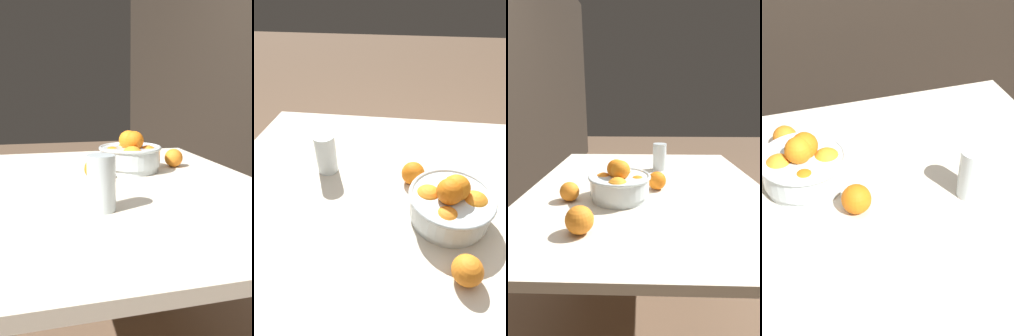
# 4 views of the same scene
# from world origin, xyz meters

# --- Properties ---
(ground_plane) EXTENTS (12.00, 12.00, 0.00)m
(ground_plane) POSITION_xyz_m (0.00, 0.00, 0.00)
(ground_plane) COLOR brown
(dining_table) EXTENTS (1.24, 0.99, 0.71)m
(dining_table) POSITION_xyz_m (0.00, 0.00, 0.64)
(dining_table) COLOR beige
(dining_table) RESTS_ON ground_plane
(fruit_bowl) EXTENTS (0.24, 0.24, 0.15)m
(fruit_bowl) POSITION_xyz_m (-0.15, 0.11, 0.77)
(fruit_bowl) COLOR silver
(fruit_bowl) RESTS_ON dining_table
(juice_glass) EXTENTS (0.07, 0.07, 0.14)m
(juice_glass) POSITION_xyz_m (0.26, -0.07, 0.78)
(juice_glass) COLOR #F4A314
(juice_glass) RESTS_ON dining_table
(orange_loose_near_bowl) EXTENTS (0.07, 0.07, 0.07)m
(orange_loose_near_bowl) POSITION_xyz_m (-0.18, 0.29, 0.75)
(orange_loose_near_bowl) COLOR orange
(orange_loose_near_bowl) RESTS_ON dining_table
(orange_loose_front) EXTENTS (0.08, 0.08, 0.08)m
(orange_loose_front) POSITION_xyz_m (-0.05, -0.04, 0.75)
(orange_loose_front) COLOR orange
(orange_loose_front) RESTS_ON dining_table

